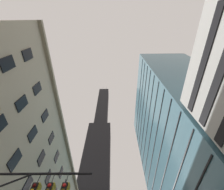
% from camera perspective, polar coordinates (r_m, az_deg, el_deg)
% --- Properties ---
extents(dark_skyscraper, '(29.40, 29.40, 213.61)m').
position_cam_1_polar(dark_skyscraper, '(119.30, -6.52, -29.16)').
color(dark_skyscraper, black).
rests_on(dark_skyscraper, ground).
extents(glass_office_midrise, '(17.34, 35.46, 58.55)m').
position_cam_1_polar(glass_office_midrise, '(45.49, 26.79, -17.04)').
color(glass_office_midrise, teal).
rests_on(glass_office_midrise, ground).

